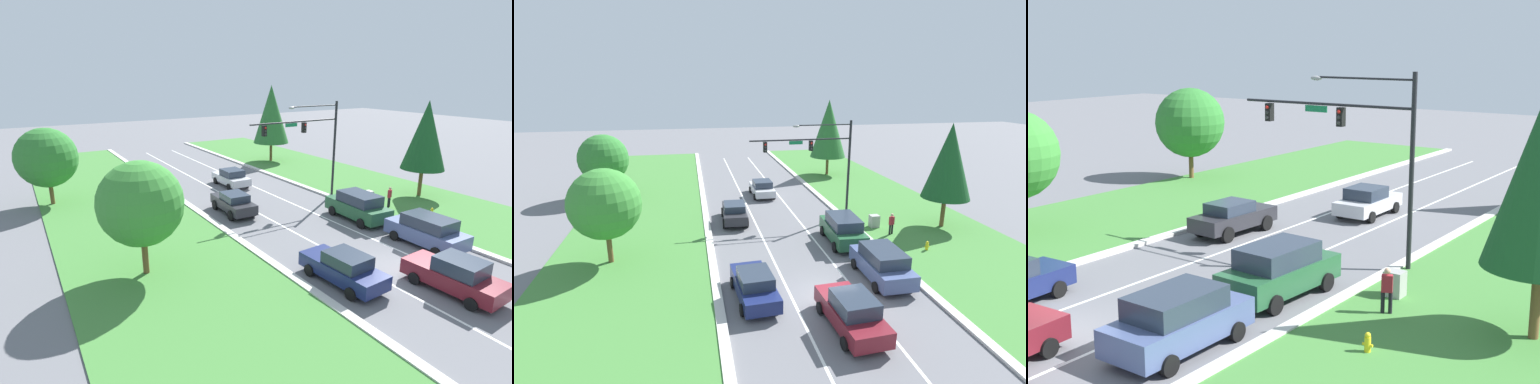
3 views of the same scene
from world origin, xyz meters
TOP-DOWN VIEW (x-y plane):
  - ground_plane at (0.00, 0.00)m, footprint 160.00×160.00m
  - curb_strip_right at (5.65, 0.00)m, footprint 0.50×90.00m
  - curb_strip_left at (-5.65, 0.00)m, footprint 0.50×90.00m
  - grass_verge_right at (10.90, 0.00)m, footprint 10.00×90.00m
  - grass_verge_left at (-10.90, 0.00)m, footprint 10.00×90.00m
  - lane_stripe_inner_left at (-1.80, 0.00)m, footprint 0.14×81.00m
  - lane_stripe_inner_right at (1.80, 0.00)m, footprint 0.14×81.00m
  - traffic_signal_mast at (3.74, 12.44)m, footprint 8.37×0.41m
  - slate_blue_suv at (3.83, 1.40)m, footprint 2.28×4.78m
  - navy_sedan at (-3.75, 0.62)m, footprint 2.22×4.68m
  - silver_sedan at (0.16, 19.82)m, footprint 2.14×4.45m
  - forest_suv at (3.60, 6.91)m, footprint 2.47×5.03m
  - charcoal_sedan at (-3.41, 12.78)m, footprint 2.16×4.68m
  - burgundy_sedan at (0.22, -2.80)m, footprint 2.27×4.71m
  - utility_cabinet at (7.12, 9.23)m, footprint 0.70×0.60m
  - pedestrian at (7.66, 7.54)m, footprint 0.44×0.35m
  - fire_hydrant at (8.66, 4.41)m, footprint 0.34×0.20m
  - conifer_near_right_tree at (9.55, 27.21)m, footprint 4.19×4.19m
  - oak_near_left_tree at (-11.92, 6.71)m, footprint 4.36×4.36m
  - conifer_far_right_tree at (12.39, 8.32)m, footprint 3.58×3.58m
  - oak_far_left_tree at (-14.86, 22.25)m, footprint 4.68×4.68m

SIDE VIEW (x-z plane):
  - ground_plane at x=0.00m, z-range 0.00..0.00m
  - lane_stripe_inner_left at x=-1.80m, z-range 0.00..0.01m
  - lane_stripe_inner_right at x=1.80m, z-range 0.00..0.01m
  - grass_verge_right at x=10.90m, z-range 0.00..0.08m
  - grass_verge_left at x=-10.90m, z-range 0.00..0.08m
  - curb_strip_right at x=5.65m, z-range 0.00..0.15m
  - curb_strip_left at x=-5.65m, z-range 0.00..0.15m
  - fire_hydrant at x=8.66m, z-range -0.01..0.69m
  - utility_cabinet at x=7.12m, z-range 0.00..1.02m
  - silver_sedan at x=0.16m, z-range 0.00..1.60m
  - navy_sedan at x=-3.75m, z-range 0.00..1.65m
  - charcoal_sedan at x=-3.41m, z-range 0.03..1.66m
  - burgundy_sedan at x=0.22m, z-range -0.02..1.75m
  - pedestrian at x=7.66m, z-range 0.09..1.78m
  - slate_blue_suv at x=3.83m, z-range 0.02..1.92m
  - forest_suv at x=3.60m, z-range 0.03..2.03m
  - oak_far_left_tree at x=-14.86m, z-range 0.76..6.96m
  - oak_near_left_tree at x=-11.92m, z-range 0.85..6.92m
  - conifer_far_right_tree at x=12.39m, z-range 1.19..9.33m
  - traffic_signal_mast at x=3.74m, z-range 1.36..9.40m
  - conifer_near_right_tree at x=9.55m, z-range 1.13..10.12m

